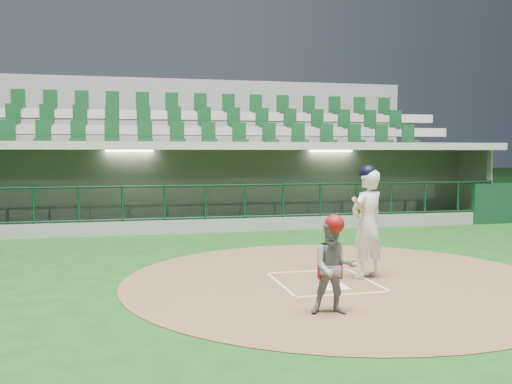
% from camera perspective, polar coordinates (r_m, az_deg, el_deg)
% --- Properties ---
extents(ground, '(120.00, 120.00, 0.00)m').
position_cam_1_polar(ground, '(9.77, 6.25, -8.63)').
color(ground, '#144413').
rests_on(ground, ground).
extents(dirt_circle, '(7.20, 7.20, 0.01)m').
position_cam_1_polar(dirt_circle, '(9.69, 8.34, -8.72)').
color(dirt_circle, brown).
rests_on(dirt_circle, ground).
extents(home_plate, '(0.43, 0.43, 0.02)m').
position_cam_1_polar(home_plate, '(9.13, 7.73, -9.41)').
color(home_plate, white).
rests_on(home_plate, dirt_circle).
extents(batter_box_chalk, '(1.55, 1.80, 0.01)m').
position_cam_1_polar(batter_box_chalk, '(9.49, 6.86, -8.91)').
color(batter_box_chalk, white).
rests_on(batter_box_chalk, ground).
extents(dugout_structure, '(16.40, 3.70, 3.00)m').
position_cam_1_polar(dugout_structure, '(17.17, -1.96, 0.08)').
color(dugout_structure, slate).
rests_on(dugout_structure, ground).
extents(seating_deck, '(17.00, 6.72, 5.15)m').
position_cam_1_polar(seating_deck, '(20.16, -4.05, 1.98)').
color(seating_deck, slate).
rests_on(seating_deck, ground).
extents(batter, '(0.93, 0.98, 1.91)m').
position_cam_1_polar(batter, '(9.76, 11.06, -2.96)').
color(batter, white).
rests_on(batter, dirt_circle).
extents(catcher, '(0.69, 0.59, 1.31)m').
position_cam_1_polar(catcher, '(7.57, 7.80, -7.28)').
color(catcher, gray).
rests_on(catcher, dirt_circle).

